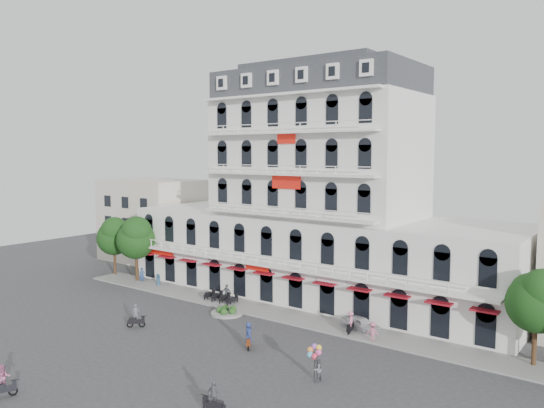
{
  "coord_description": "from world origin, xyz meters",
  "views": [
    {
      "loc": [
        31.13,
        -32.44,
        15.93
      ],
      "look_at": [
        -0.4,
        10.0,
        10.85
      ],
      "focal_mm": 35.0,
      "sensor_mm": 36.0,
      "label": 1
    }
  ],
  "objects": [
    {
      "name": "pedestrian_far",
      "position": [
        -20.0,
        9.5,
        0.92
      ],
      "size": [
        0.75,
        0.8,
        1.84
      ],
      "primitive_type": "imported",
      "rotation": [
        0.0,
        0.0,
        0.95
      ],
      "color": "navy",
      "rests_on": "ground"
    },
    {
      "name": "pedestrian_right",
      "position": [
        12.06,
        7.51,
        0.88
      ],
      "size": [
        1.19,
        0.75,
        1.77
      ],
      "primitive_type": "imported",
      "rotation": [
        0.0,
        0.0,
        3.22
      ],
      "color": "#BD647D",
      "rests_on": "ground"
    },
    {
      "name": "parked_scooter_row",
      "position": [
        -6.35,
        8.8,
        0.0
      ],
      "size": [
        4.4,
        1.8,
        1.1
      ],
      "primitive_type": null,
      "color": "black",
      "rests_on": "ground"
    },
    {
      "name": "rider_east",
      "position": [
        4.5,
        0.19,
        1.11
      ],
      "size": [
        1.19,
        1.42,
        2.22
      ],
      "rotation": [
        0.0,
        0.0,
        2.22
      ],
      "color": "maroon",
      "rests_on": "ground"
    },
    {
      "name": "pedestrian_mid",
      "position": [
        -6.09,
        9.5,
        0.94
      ],
      "size": [
        1.14,
        0.57,
        1.87
      ],
      "primitive_type": "imported",
      "rotation": [
        0.0,
        0.0,
        3.25
      ],
      "color": "#5A5D62",
      "rests_on": "ground"
    },
    {
      "name": "tree_west_inner",
      "position": [
        -20.95,
        9.48,
        5.68
      ],
      "size": [
        4.76,
        4.76,
        8.25
      ],
      "color": "#382314",
      "rests_on": "ground"
    },
    {
      "name": "tree_east_inner",
      "position": [
        24.05,
        9.98,
        5.21
      ],
      "size": [
        4.4,
        4.37,
        7.57
      ],
      "color": "#382314",
      "rests_on": "ground"
    },
    {
      "name": "rider_northeast",
      "position": [
        9.78,
        -9.64,
        1.03
      ],
      "size": [
        1.7,
        0.54,
        2.11
      ],
      "rotation": [
        0.0,
        0.0,
        3.27
      ],
      "color": "black",
      "rests_on": "ground"
    },
    {
      "name": "flank_building_west",
      "position": [
        -30.0,
        20.0,
        6.0
      ],
      "size": [
        14.0,
        10.0,
        12.0
      ],
      "primitive_type": "cube",
      "color": "beige",
      "rests_on": "ground"
    },
    {
      "name": "ground",
      "position": [
        0.0,
        0.0,
        0.0
      ],
      "size": [
        120.0,
        120.0,
        0.0
      ],
      "primitive_type": "plane",
      "color": "#38383A",
      "rests_on": "ground"
    },
    {
      "name": "traffic_island",
      "position": [
        -3.0,
        6.0,
        0.26
      ],
      "size": [
        3.2,
        3.2,
        1.6
      ],
      "color": "gray",
      "rests_on": "ground"
    },
    {
      "name": "main_building",
      "position": [
        0.0,
        18.0,
        9.96
      ],
      "size": [
        45.0,
        15.0,
        25.8
      ],
      "color": "silver",
      "rests_on": "ground"
    },
    {
      "name": "rider_southwest",
      "position": [
        -2.84,
        -16.19,
        1.15
      ],
      "size": [
        0.97,
        1.59,
        2.24
      ],
      "rotation": [
        0.0,
        0.0,
        1.13
      ],
      "color": "black",
      "rests_on": "ground"
    },
    {
      "name": "rider_center",
      "position": [
        9.55,
        8.22,
        1.08
      ],
      "size": [
        0.83,
        1.68,
        2.07
      ],
      "rotation": [
        0.0,
        0.0,
        4.97
      ],
      "color": "black",
      "rests_on": "ground"
    },
    {
      "name": "balloon_vendor",
      "position": [
        12.22,
        -1.81,
        1.26
      ],
      "size": [
        1.34,
        1.28,
        2.45
      ],
      "color": "slate",
      "rests_on": "ground"
    },
    {
      "name": "sidewalk",
      "position": [
        0.0,
        9.0,
        0.08
      ],
      "size": [
        53.0,
        4.0,
        0.16
      ],
      "primitive_type": "cube",
      "color": "gray",
      "rests_on": "ground"
    },
    {
      "name": "rider_west",
      "position": [
        -7.12,
        -1.91,
        0.99
      ],
      "size": [
        1.35,
        1.26,
        2.2
      ],
      "rotation": [
        0.0,
        0.0,
        0.73
      ],
      "color": "black",
      "rests_on": "ground"
    },
    {
      "name": "parked_car",
      "position": [
        9.91,
        9.5,
        0.65
      ],
      "size": [
        4.04,
        2.17,
        1.31
      ],
      "primitive_type": "imported",
      "rotation": [
        0.0,
        0.0,
        1.4
      ],
      "color": "silver",
      "rests_on": "ground"
    },
    {
      "name": "pedestrian_left",
      "position": [
        -17.06,
        9.5,
        0.77
      ],
      "size": [
        0.75,
        0.49,
        1.53
      ],
      "primitive_type": "imported",
      "rotation": [
        0.0,
        0.0,
        0.01
      ],
      "color": "navy",
      "rests_on": "ground"
    },
    {
      "name": "tree_west_outer",
      "position": [
        -25.95,
        9.98,
        5.35
      ],
      "size": [
        4.5,
        4.48,
        7.76
      ],
      "color": "#382314",
      "rests_on": "ground"
    }
  ]
}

